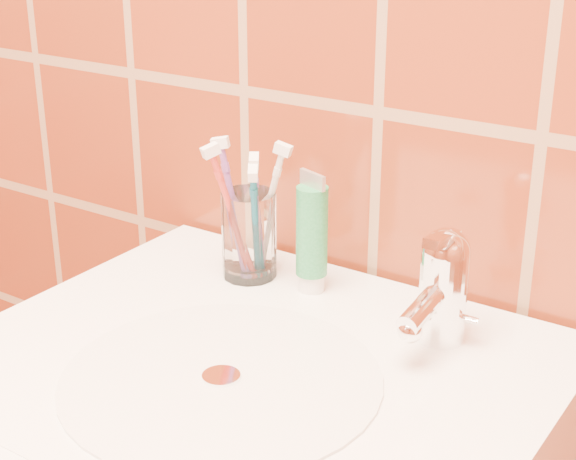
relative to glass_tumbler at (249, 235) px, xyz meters
The scene contains 8 objects.
glass_tumbler is the anchor object (origin of this frame).
toothpaste_tube 0.08m from the glass_tumbler, ahead, with size 0.04×0.04×0.14m.
faucet 0.25m from the glass_tumbler, ahead, with size 0.05×0.11×0.12m.
toothbrush_0 0.03m from the glass_tumbler, 31.30° to the right, with size 0.04×0.05×0.17m, color #824BA1, non-canonical shape.
toothbrush_1 0.04m from the glass_tumbler, 97.89° to the right, with size 0.05×0.07×0.18m, color #AD2B25, non-canonical shape.
toothbrush_2 0.04m from the glass_tumbler, 124.82° to the right, with size 0.05×0.04×0.18m, color #824A9F, non-canonical shape.
toothbrush_3 0.04m from the glass_tumbler, 34.94° to the left, with size 0.06×0.03×0.17m, color white, non-canonical shape.
toothbrush_4 0.04m from the glass_tumbler, 38.45° to the right, with size 0.05×0.07×0.16m, color #0C516B, non-canonical shape.
Camera 1 is at (0.44, 0.36, 1.29)m, focal length 55.00 mm.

